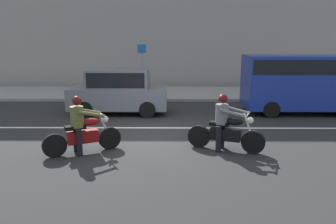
{
  "coord_description": "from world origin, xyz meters",
  "views": [
    {
      "loc": [
        0.65,
        -10.04,
        2.95
      ],
      "look_at": [
        0.57,
        -0.88,
        0.95
      ],
      "focal_mm": 35.37,
      "sensor_mm": 36.0,
      "label": 1
    }
  ],
  "objects_px": {
    "motorcycle_with_rider_gray": "(225,128)",
    "parked_van_cobalt_blue": "(301,80)",
    "street_sign_post": "(142,64)",
    "motorcycle_with_rider_olive": "(82,130)",
    "parked_hatchback_slate_gray": "(119,91)"
  },
  "relations": [
    {
      "from": "motorcycle_with_rider_gray",
      "to": "parked_van_cobalt_blue",
      "type": "distance_m",
      "value": 6.13
    },
    {
      "from": "motorcycle_with_rider_gray",
      "to": "street_sign_post",
      "type": "xyz_separation_m",
      "value": [
        -2.97,
        8.63,
        1.08
      ]
    },
    {
      "from": "street_sign_post",
      "to": "motorcycle_with_rider_gray",
      "type": "bearing_deg",
      "value": -71.02
    },
    {
      "from": "motorcycle_with_rider_olive",
      "to": "parked_van_cobalt_blue",
      "type": "distance_m",
      "value": 9.15
    },
    {
      "from": "motorcycle_with_rider_olive",
      "to": "parked_hatchback_slate_gray",
      "type": "distance_m",
      "value": 4.88
    },
    {
      "from": "parked_hatchback_slate_gray",
      "to": "street_sign_post",
      "type": "xyz_separation_m",
      "value": [
        0.61,
        4.04,
        0.79
      ]
    },
    {
      "from": "motorcycle_with_rider_olive",
      "to": "street_sign_post",
      "type": "relative_size",
      "value": 0.72
    },
    {
      "from": "motorcycle_with_rider_olive",
      "to": "parked_hatchback_slate_gray",
      "type": "relative_size",
      "value": 0.49
    },
    {
      "from": "parked_hatchback_slate_gray",
      "to": "parked_van_cobalt_blue",
      "type": "bearing_deg",
      "value": 1.21
    },
    {
      "from": "motorcycle_with_rider_olive",
      "to": "parked_van_cobalt_blue",
      "type": "relative_size",
      "value": 0.42
    },
    {
      "from": "motorcycle_with_rider_olive",
      "to": "motorcycle_with_rider_gray",
      "type": "bearing_deg",
      "value": 4.03
    },
    {
      "from": "motorcycle_with_rider_olive",
      "to": "parked_hatchback_slate_gray",
      "type": "bearing_deg",
      "value": 87.28
    },
    {
      "from": "parked_hatchback_slate_gray",
      "to": "parked_van_cobalt_blue",
      "type": "distance_m",
      "value": 7.4
    },
    {
      "from": "motorcycle_with_rider_olive",
      "to": "parked_hatchback_slate_gray",
      "type": "xyz_separation_m",
      "value": [
        0.23,
        4.86,
        0.3
      ]
    },
    {
      "from": "parked_van_cobalt_blue",
      "to": "street_sign_post",
      "type": "bearing_deg",
      "value": 150.19
    }
  ]
}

